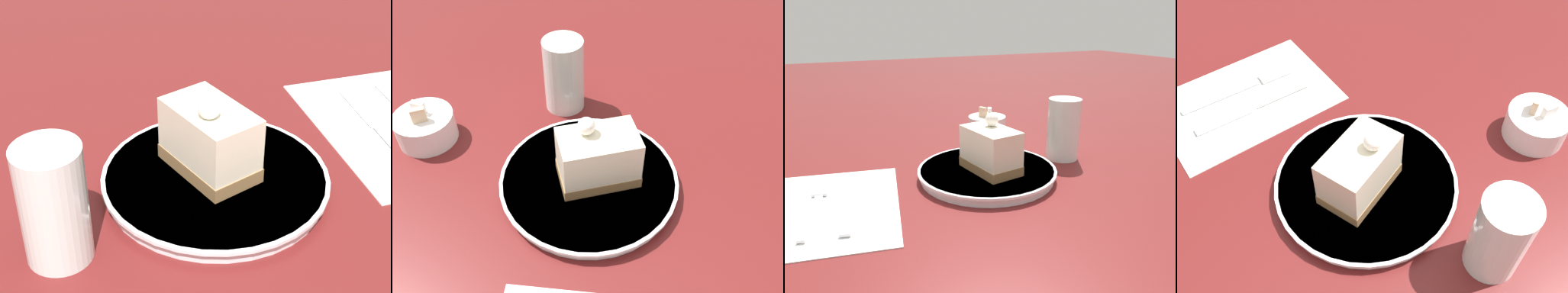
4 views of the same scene
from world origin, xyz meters
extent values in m
plane|color=#5B1919|center=(0.00, 0.00, 0.00)|extent=(4.00, 4.00, 0.00)
cylinder|color=white|center=(0.01, 0.03, 0.01)|extent=(0.22, 0.22, 0.02)
cylinder|color=white|center=(0.01, 0.03, 0.01)|extent=(0.23, 0.23, 0.00)
cube|color=olive|center=(0.01, 0.02, 0.02)|extent=(0.08, 0.11, 0.02)
cube|color=#EFE5C6|center=(0.01, 0.02, 0.06)|extent=(0.07, 0.11, 0.06)
sphere|color=white|center=(0.02, 0.03, 0.10)|extent=(0.02, 0.02, 0.02)
cube|color=white|center=(-0.24, 0.02, 0.00)|extent=(0.22, 0.28, 0.00)
cube|color=silver|center=(-0.27, 0.00, 0.01)|extent=(0.04, 0.12, 0.00)
cube|color=silver|center=(-0.25, 0.09, 0.01)|extent=(0.03, 0.06, 0.00)
cube|color=silver|center=(-0.22, -0.02, 0.01)|extent=(0.03, 0.09, 0.00)
cube|color=silver|center=(-0.20, 0.06, 0.01)|extent=(0.03, 0.09, 0.00)
cylinder|color=white|center=(0.12, 0.26, 0.02)|extent=(0.09, 0.09, 0.04)
cube|color=#D8B28C|center=(0.11, 0.26, 0.05)|extent=(0.01, 0.02, 0.02)
cube|color=white|center=(0.13, 0.26, 0.05)|extent=(0.02, 0.02, 0.02)
cylinder|color=silver|center=(0.18, 0.05, 0.06)|extent=(0.06, 0.06, 0.12)
camera|label=1|loc=(0.27, 0.50, 0.41)|focal=60.00mm
camera|label=2|loc=(-0.36, 0.06, 0.45)|focal=40.00mm
camera|label=3|loc=(-0.25, -0.50, 0.26)|focal=35.00mm
camera|label=4|loc=(0.23, -0.20, 0.47)|focal=40.00mm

